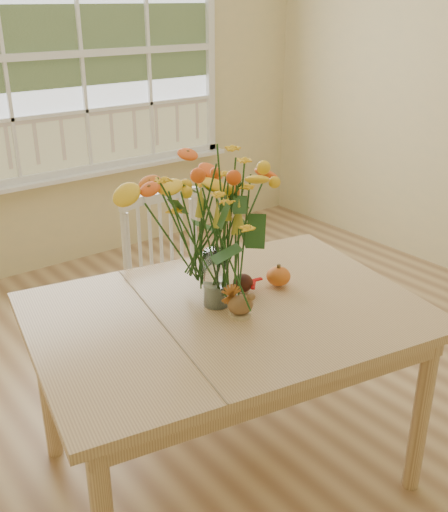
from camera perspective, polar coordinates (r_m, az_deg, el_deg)
floor at (r=3.33m, az=6.05°, el=-12.00°), size 4.00×4.50×0.01m
wall_back at (r=4.63m, az=-13.41°, el=15.80°), size 4.00×0.02×2.70m
window at (r=4.57m, az=-13.42°, el=18.01°), size 2.42×0.12×1.74m
dining_table at (r=2.39m, az=0.30°, el=-7.03°), size 1.66×1.33×0.80m
windsor_chair at (r=3.13m, az=-4.91°, el=-2.52°), size 0.47×0.45×0.99m
flower_vase at (r=2.24m, az=-0.80°, el=3.07°), size 0.48×0.48×0.57m
pumpkin at (r=2.52m, az=5.20°, el=-2.01°), size 0.10×0.10×0.08m
turkey_figurine at (r=2.27m, az=1.57°, el=-4.68°), size 0.12×0.11×0.12m
dark_gourd at (r=2.46m, az=1.81°, el=-2.66°), size 0.13×0.08×0.08m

